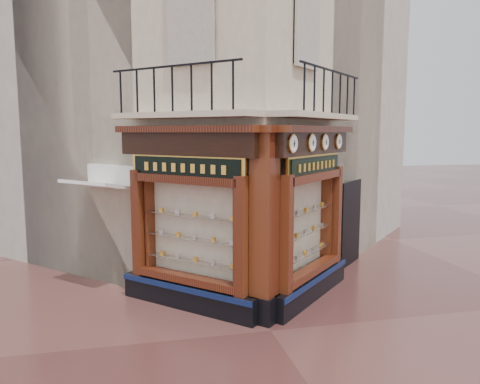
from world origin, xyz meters
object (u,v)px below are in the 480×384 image
object	(u,v)px
clock_d	(338,141)
awning	(101,290)
clock_b	(312,143)
signboard_left	(185,168)
clock_a	(293,144)
clock_c	(325,142)
corner_pilaster	(264,228)
signboard_right	(315,166)

from	to	relation	value
clock_d	awning	size ratio (longest dim) A/B	0.22
clock_b	signboard_left	world-z (taller)	clock_b
clock_a	awning	distance (m)	5.99
clock_a	clock_b	xyz separation A→B (m)	(0.66, 0.66, -0.00)
clock_a	clock_d	world-z (taller)	clock_a
clock_b	awning	size ratio (longest dim) A/B	0.24
clock_a	clock_c	world-z (taller)	clock_a
signboard_left	clock_c	bearing A→B (deg)	-132.94
corner_pilaster	clock_c	distance (m)	2.66
signboard_left	signboard_right	distance (m)	2.92
clock_b	clock_a	bearing A→B (deg)	-180.00
corner_pilaster	clock_b	size ratio (longest dim) A/B	10.34
clock_d	awning	xyz separation A→B (m)	(-5.72, 0.92, -3.62)
corner_pilaster	signboard_left	world-z (taller)	corner_pilaster
clock_a	corner_pilaster	bearing A→B (deg)	129.96
clock_d	signboard_left	size ratio (longest dim) A/B	0.17
signboard_left	clock_b	bearing A→B (deg)	-143.67
clock_a	clock_d	xyz separation A→B (m)	(1.79, 1.79, -0.00)
clock_a	clock_d	distance (m)	2.53
clock_b	clock_c	world-z (taller)	clock_b
corner_pilaster	awning	distance (m)	4.72
corner_pilaster	clock_c	xyz separation A→B (m)	(1.73, 1.13, 1.67)
clock_d	clock_a	bearing A→B (deg)	-180.00
clock_d	signboard_right	size ratio (longest dim) A/B	0.18
corner_pilaster	clock_a	world-z (taller)	corner_pilaster
clock_b	signboard_right	xyz separation A→B (m)	(0.25, 0.41, -0.52)
signboard_left	signboard_right	world-z (taller)	signboard_left
clock_b	clock_d	xyz separation A→B (m)	(1.14, 1.14, 0.00)
clock_b	clock_c	distance (m)	0.74
corner_pilaster	clock_d	bearing A→B (deg)	-8.40
corner_pilaster	clock_b	xyz separation A→B (m)	(1.21, 0.61, 1.67)
awning	clock_d	bearing A→B (deg)	-144.18
clock_a	signboard_right	world-z (taller)	clock_a
clock_a	signboard_left	size ratio (longest dim) A/B	0.17
clock_c	signboard_left	xyz separation A→B (m)	(-3.19, -0.11, -0.52)
clock_d	awning	world-z (taller)	clock_d
clock_d	signboard_left	world-z (taller)	clock_d
clock_b	signboard_right	bearing A→B (deg)	13.36
awning	signboard_left	distance (m)	4.00
clock_b	signboard_right	world-z (taller)	clock_b
corner_pilaster	signboard_left	size ratio (longest dim) A/B	1.84
corner_pilaster	signboard_right	world-z (taller)	corner_pilaster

